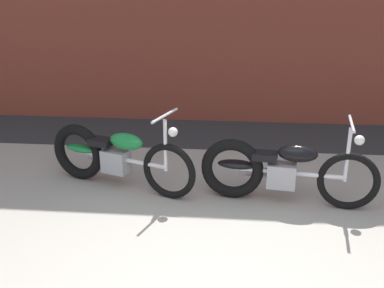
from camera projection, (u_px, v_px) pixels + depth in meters
name	position (u px, v px, depth m)	size (l,w,h in m)	color
sidewalk_slab	(224.00, 205.00, 5.43)	(36.00, 3.50, 0.01)	#9E998E
motorcycle_green	(111.00, 156.00, 5.80)	(1.92, 0.89, 1.03)	black
motorcycle_black	(275.00, 170.00, 5.39)	(2.00, 0.63, 1.03)	black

